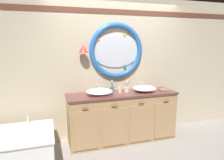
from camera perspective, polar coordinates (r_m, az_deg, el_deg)
The scene contains 11 objects.
ground_plane at distance 3.78m, azimuth 3.85°, elevation -17.76°, with size 14.00×14.00×0.00m, color gray.
back_wall_assembly at distance 3.91m, azimuth 0.93°, elevation 3.72°, with size 6.40×0.26×2.60m.
vanity_counter at distance 3.84m, azimuth 2.79°, elevation -10.00°, with size 1.97×0.59×0.89m.
sink_basin_left at distance 3.55m, azimuth -3.46°, elevation -3.21°, with size 0.45×0.45×0.12m.
sink_basin_right at distance 3.84m, azimuth 8.96°, elevation -2.32°, with size 0.42×0.42×0.12m.
faucet_set_left at distance 3.76m, azimuth -4.29°, elevation -2.41°, with size 0.23×0.13×0.17m.
faucet_set_right at distance 4.03m, azimuth 7.57°, elevation -1.67°, with size 0.21×0.14×0.15m.
toothbrush_holder_left at distance 3.79m, azimuth 0.03°, elevation -2.37°, with size 0.08×0.08×0.22m.
toothbrush_holder_right at distance 3.76m, azimuth 4.07°, elevation -2.52°, with size 0.09×0.09×0.22m.
soap_dispenser at distance 3.71m, azimuth 2.21°, elevation -2.57°, with size 0.06×0.07×0.15m.
folded_hand_towel at distance 3.96m, azimuth 14.05°, elevation -2.72°, with size 0.17×0.13×0.04m.
Camera 1 is at (-1.24, -3.10, 1.78)m, focal length 33.15 mm.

